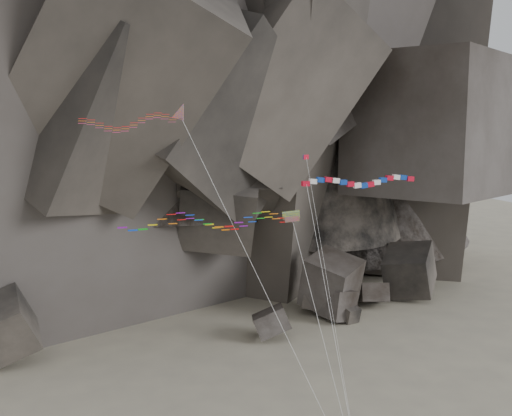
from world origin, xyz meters
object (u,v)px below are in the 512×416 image
object	(u,v)px
banner_kite	(359,183)
parafoil_kite	(203,220)
pennant_kite	(318,228)
delta_kite	(126,122)

from	to	relation	value
banner_kite	parafoil_kite	xyz separation A→B (m)	(-15.46, -4.54, -1.66)
parafoil_kite	pennant_kite	world-z (taller)	pennant_kite
parafoil_kite	pennant_kite	bearing A→B (deg)	23.08
parafoil_kite	pennant_kite	size ratio (longest dim) A/B	0.85
delta_kite	banner_kite	xyz separation A→B (m)	(20.27, 1.53, -5.41)
banner_kite	parafoil_kite	distance (m)	16.20
parafoil_kite	banner_kite	bearing A→B (deg)	36.09
delta_kite	pennant_kite	distance (m)	16.76
banner_kite	pennant_kite	distance (m)	7.70
parafoil_kite	pennant_kite	xyz separation A→B (m)	(9.54, 0.56, -1.24)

